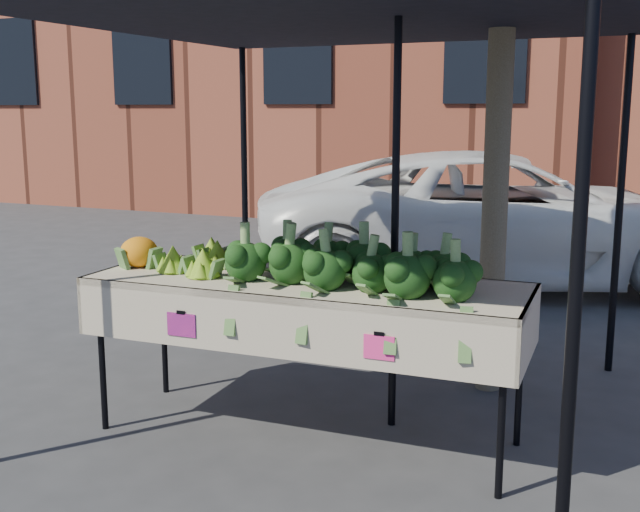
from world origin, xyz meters
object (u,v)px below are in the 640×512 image
Objects in this scene: canopy at (342,187)px; vehicle at (506,40)px; street_tree at (503,21)px; table at (306,360)px.

canopy is 0.63× the size of vehicle.
table is at bearing -122.90° from street_tree.
vehicle is 1.07× the size of street_tree.
vehicle is (0.20, 4.43, 2.05)m from table.
table is 1.02m from canopy.
vehicle is 3.28m from street_tree.
vehicle reaches higher than canopy.
street_tree is (0.74, 0.76, 0.97)m from canopy.
canopy is 4.15m from vehicle.
street_tree is (0.78, 1.20, 1.89)m from table.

